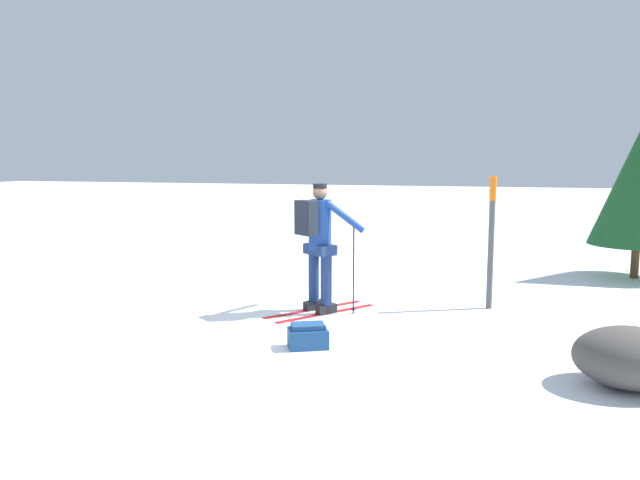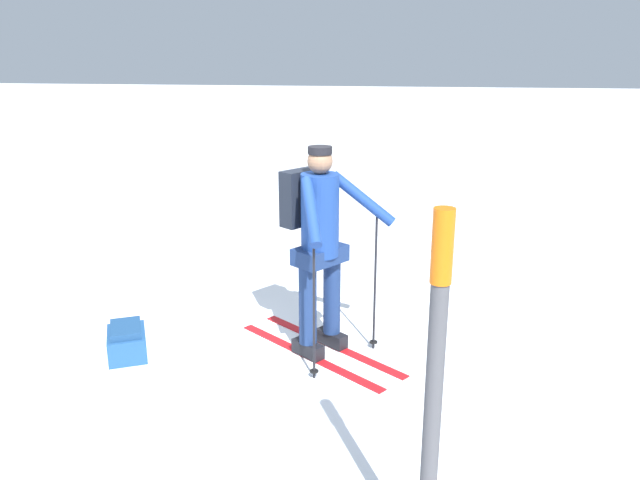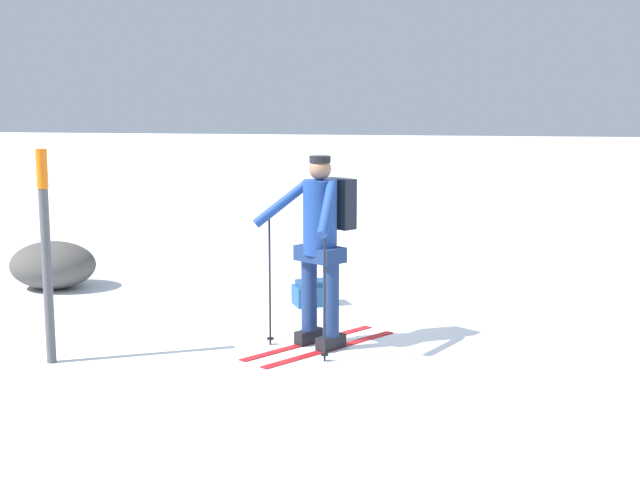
{
  "view_description": "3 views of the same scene",
  "coord_description": "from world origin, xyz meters",
  "px_view_note": "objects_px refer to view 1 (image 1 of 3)",
  "views": [
    {
      "loc": [
        2.34,
        -7.44,
        2.14
      ],
      "look_at": [
        -0.04,
        0.74,
        1.01
      ],
      "focal_mm": 35.0,
      "sensor_mm": 36.0,
      "label": 1
    },
    {
      "loc": [
        4.84,
        1.46,
        2.53
      ],
      "look_at": [
        -0.04,
        0.74,
        1.01
      ],
      "focal_mm": 35.0,
      "sensor_mm": 36.0,
      "label": 2
    },
    {
      "loc": [
        -1.3,
        8.73,
        2.37
      ],
      "look_at": [
        -0.04,
        0.74,
        1.01
      ],
      "focal_mm": 50.0,
      "sensor_mm": 36.0,
      "label": 3
    }
  ],
  "objects_px": {
    "skier": "(319,239)",
    "dropped_backpack": "(308,336)",
    "rock_boulder": "(631,358)",
    "pine_tree": "(640,184)",
    "trail_marker": "(491,233)"
  },
  "relations": [
    {
      "from": "trail_marker",
      "to": "rock_boulder",
      "type": "height_order",
      "value": "trail_marker"
    },
    {
      "from": "skier",
      "to": "rock_boulder",
      "type": "distance_m",
      "value": 4.17
    },
    {
      "from": "trail_marker",
      "to": "dropped_backpack",
      "type": "bearing_deg",
      "value": -127.84
    },
    {
      "from": "trail_marker",
      "to": "rock_boulder",
      "type": "xyz_separation_m",
      "value": [
        1.33,
        -2.84,
        -0.8
      ]
    },
    {
      "from": "trail_marker",
      "to": "pine_tree",
      "type": "relative_size",
      "value": 0.69
    },
    {
      "from": "pine_tree",
      "to": "rock_boulder",
      "type": "bearing_deg",
      "value": -100.8
    },
    {
      "from": "skier",
      "to": "pine_tree",
      "type": "xyz_separation_m",
      "value": [
        4.73,
        3.94,
        0.64
      ]
    },
    {
      "from": "dropped_backpack",
      "to": "trail_marker",
      "type": "bearing_deg",
      "value": 52.16
    },
    {
      "from": "skier",
      "to": "pine_tree",
      "type": "relative_size",
      "value": 0.65
    },
    {
      "from": "rock_boulder",
      "to": "trail_marker",
      "type": "bearing_deg",
      "value": 115.12
    },
    {
      "from": "skier",
      "to": "dropped_backpack",
      "type": "distance_m",
      "value": 1.87
    },
    {
      "from": "skier",
      "to": "pine_tree",
      "type": "bearing_deg",
      "value": 39.77
    },
    {
      "from": "dropped_backpack",
      "to": "pine_tree",
      "type": "relative_size",
      "value": 0.19
    },
    {
      "from": "trail_marker",
      "to": "pine_tree",
      "type": "bearing_deg",
      "value": 51.2
    },
    {
      "from": "dropped_backpack",
      "to": "rock_boulder",
      "type": "bearing_deg",
      "value": -5.95
    }
  ]
}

